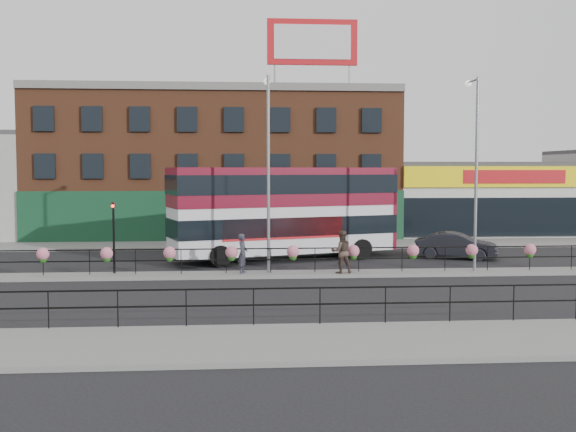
{
  "coord_description": "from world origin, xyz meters",
  "views": [
    {
      "loc": [
        -2.44,
        -29.99,
        4.81
      ],
      "look_at": [
        0.0,
        3.0,
        2.5
      ],
      "focal_mm": 42.0,
      "sensor_mm": 36.0,
      "label": 1
    }
  ],
  "objects": [
    {
      "name": "median",
      "position": [
        0.0,
        0.0,
        0.07
      ],
      "size": [
        60.0,
        1.6,
        0.15
      ],
      "primitive_type": "cube",
      "color": "slate",
      "rests_on": "ground"
    },
    {
      "name": "yellow_line_outer",
      "position": [
        0.0,
        -9.88,
        0.01
      ],
      "size": [
        60.0,
        0.1,
        0.01
      ],
      "primitive_type": "cube",
      "color": "gold",
      "rests_on": "ground"
    },
    {
      "name": "pedestrian_a",
      "position": [
        -2.26,
        0.06,
        1.04
      ],
      "size": [
        0.84,
        0.72,
        1.77
      ],
      "primitive_type": "imported",
      "rotation": [
        0.0,
        0.0,
        1.34
      ],
      "color": "#2C2C38",
      "rests_on": "median"
    },
    {
      "name": "supermarket",
      "position": [
        16.0,
        19.9,
        2.65
      ],
      "size": [
        15.0,
        12.25,
        5.3
      ],
      "color": "silver",
      "rests_on": "ground"
    },
    {
      "name": "car",
      "position": [
        9.22,
        5.15,
        0.71
      ],
      "size": [
        4.54,
        5.36,
        1.42
      ],
      "primitive_type": "imported",
      "rotation": [
        0.0,
        0.0,
        1.18
      ],
      "color": "black",
      "rests_on": "ground"
    },
    {
      "name": "median_railing",
      "position": [
        -0.0,
        0.0,
        1.05
      ],
      "size": [
        30.04,
        0.56,
        1.23
      ],
      "color": "black",
      "rests_on": "median"
    },
    {
      "name": "lamp_column_west",
      "position": [
        -1.09,
        0.36,
        5.4
      ],
      "size": [
        0.32,
        1.55,
        8.86
      ],
      "color": "gray",
      "rests_on": "median"
    },
    {
      "name": "double_decker_bus",
      "position": [
        0.02,
        5.38,
        3.0
      ],
      "size": [
        12.36,
        6.42,
        4.89
      ],
      "color": "silver",
      "rests_on": "ground"
    },
    {
      "name": "yellow_line_inner",
      "position": [
        0.0,
        -9.7,
        0.01
      ],
      "size": [
        60.0,
        0.1,
        0.01
      ],
      "primitive_type": "cube",
      "color": "gold",
      "rests_on": "ground"
    },
    {
      "name": "billboard",
      "position": [
        2.5,
        14.99,
        13.18
      ],
      "size": [
        6.0,
        0.29,
        4.4
      ],
      "color": "red",
      "rests_on": "brick_building"
    },
    {
      "name": "brick_building",
      "position": [
        -4.0,
        19.96,
        5.13
      ],
      "size": [
        25.0,
        12.21,
        10.3
      ],
      "color": "brown",
      "rests_on": "ground"
    },
    {
      "name": "traffic_light_median",
      "position": [
        -8.0,
        0.39,
        2.47
      ],
      "size": [
        0.15,
        0.28,
        3.65
      ],
      "color": "black",
      "rests_on": "median"
    },
    {
      "name": "ground",
      "position": [
        0.0,
        0.0,
        0.0
      ],
      "size": [
        120.0,
        120.0,
        0.0
      ],
      "primitive_type": "plane",
      "color": "black",
      "rests_on": "ground"
    },
    {
      "name": "pedestrian_b",
      "position": [
        2.16,
        -0.29,
        1.11
      ],
      "size": [
        1.08,
        0.91,
        1.93
      ],
      "primitive_type": "imported",
      "rotation": [
        0.0,
        0.0,
        3.24
      ],
      "color": "#45352C",
      "rests_on": "median"
    },
    {
      "name": "south_pavement",
      "position": [
        0.0,
        -12.0,
        0.07
      ],
      "size": [
        60.0,
        4.0,
        0.15
      ],
      "primitive_type": "cube",
      "color": "slate",
      "rests_on": "ground"
    },
    {
      "name": "north_pavement",
      "position": [
        0.0,
        12.0,
        0.07
      ],
      "size": [
        60.0,
        4.0,
        0.15
      ],
      "primitive_type": "cube",
      "color": "slate",
      "rests_on": "ground"
    },
    {
      "name": "lamp_column_east",
      "position": [
        8.36,
        0.14,
        5.38
      ],
      "size": [
        0.32,
        1.55,
        8.83
      ],
      "color": "gray",
      "rests_on": "median"
    },
    {
      "name": "south_railing",
      "position": [
        -2.0,
        -10.1,
        0.96
      ],
      "size": [
        20.04,
        0.05,
        1.12
      ],
      "color": "black",
      "rests_on": "south_pavement"
    }
  ]
}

